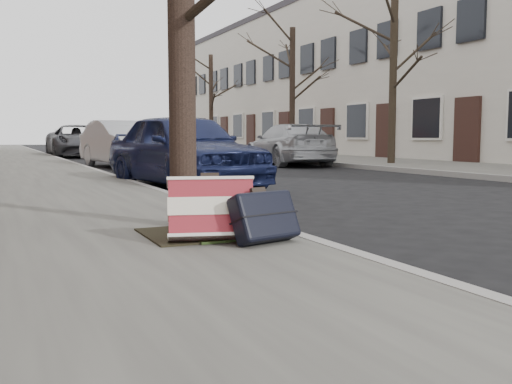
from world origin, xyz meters
name	(u,v)px	position (x,y,z in m)	size (l,w,h in m)	color
ground	(494,255)	(0.00, 0.00, 0.00)	(120.00, 120.00, 0.00)	black
far_sidewalk	(325,159)	(7.80, 15.00, 0.06)	(4.00, 70.00, 0.12)	slate
house_far	(422,72)	(13.15, 16.00, 3.60)	(6.70, 40.00, 7.20)	beige
dirt_patch	(198,233)	(-2.00, 1.20, 0.13)	(0.85, 0.85, 0.01)	black
suitcase_red	(211,210)	(-2.02, 0.84, 0.37)	(0.63, 0.18, 0.46)	maroon
suitcase_navy	(264,216)	(-1.67, 0.63, 0.32)	(0.52, 0.17, 0.37)	black
car_near_front	(184,149)	(-0.39, 6.56, 0.68)	(1.60, 3.98, 1.36)	#151C43
car_near_mid	(124,144)	(0.00, 13.41, 0.68)	(1.44, 4.14, 1.36)	#B0B2B8
car_near_back	(78,141)	(-0.07, 22.44, 0.70)	(2.31, 5.00, 1.39)	#38393E
car_far_front	(289,145)	(4.99, 12.65, 0.64)	(1.79, 4.40, 1.28)	#A6A8AD
car_far_back	(203,140)	(4.57, 19.39, 0.72)	(1.70, 4.23, 1.44)	maroon
tree_far_a	(393,81)	(7.20, 10.39, 2.51)	(0.22, 0.22, 4.78)	black
tree_far_b	(292,92)	(7.20, 16.50, 2.59)	(0.22, 0.22, 4.94)	black
tree_far_c	(211,103)	(7.20, 25.48, 2.64)	(0.23, 0.23, 5.04)	black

